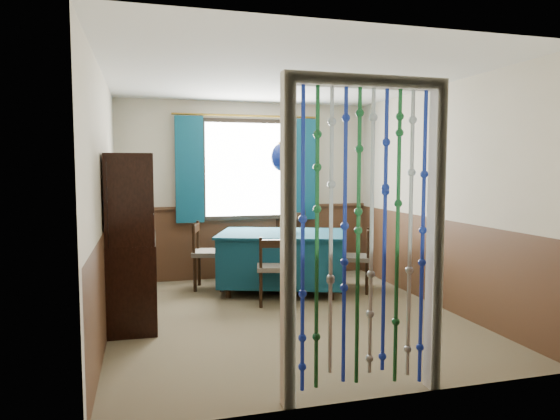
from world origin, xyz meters
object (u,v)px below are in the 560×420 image
object	(u,v)px
chair_near	(275,268)
chair_right	(357,258)
pendant_lamp	(282,157)
dining_table	(282,257)
chair_left	(207,253)
vase_sideboard	(138,226)
vase_table	(288,225)
chair_far	(288,243)
sideboard	(133,263)
bowl_shelf	(137,208)

from	to	relation	value
chair_near	chair_right	bearing A→B (deg)	28.76
chair_near	pendant_lamp	xyz separation A→B (m)	(0.25, 0.60, 1.28)
dining_table	chair_left	size ratio (longest dim) A/B	2.11
vase_sideboard	chair_near	bearing A→B (deg)	-4.03
chair_right	pendant_lamp	world-z (taller)	pendant_lamp
chair_right	vase_table	world-z (taller)	vase_table
chair_far	vase_table	size ratio (longest dim) A/B	5.35
chair_near	chair_right	xyz separation A→B (m)	(1.18, 0.33, 0.00)
dining_table	sideboard	size ratio (longest dim) A/B	1.08
dining_table	chair_right	size ratio (longest dim) A/B	2.29
dining_table	chair_right	bearing A→B (deg)	3.21
sideboard	pendant_lamp	distance (m)	2.25
pendant_lamp	chair_far	bearing A→B (deg)	67.87
vase_table	vase_sideboard	size ratio (longest dim) A/B	0.92
sideboard	bowl_shelf	distance (m)	0.69
dining_table	sideboard	world-z (taller)	sideboard
vase_sideboard	chair_far	bearing A→B (deg)	30.33
chair_right	vase_sideboard	world-z (taller)	vase_sideboard
chair_far	bowl_shelf	distance (m)	2.77
chair_right	bowl_shelf	size ratio (longest dim) A/B	4.15
sideboard	vase_table	xyz separation A→B (m)	(1.89, 0.74, 0.25)
chair_far	pendant_lamp	bearing A→B (deg)	99.27
chair_left	pendant_lamp	world-z (taller)	pendant_lamp
vase_sideboard	chair_left	bearing A→B (deg)	46.14
chair_far	chair_right	bearing A→B (deg)	155.30
chair_near	vase_sideboard	size ratio (longest dim) A/B	4.07
chair_right	dining_table	bearing A→B (deg)	98.23
chair_near	chair_left	world-z (taller)	chair_left
chair_right	vase_sideboard	bearing A→B (deg)	119.59
dining_table	pendant_lamp	world-z (taller)	pendant_lamp
bowl_shelf	vase_sideboard	world-z (taller)	bowl_shelf
vase_table	bowl_shelf	size ratio (longest dim) A/B	0.93
chair_near	bowl_shelf	distance (m)	1.74
chair_left	pendant_lamp	bearing A→B (deg)	81.86
chair_far	pendant_lamp	world-z (taller)	pendant_lamp
chair_far	sideboard	xyz separation A→B (m)	(-2.08, -1.42, 0.08)
sideboard	bowl_shelf	size ratio (longest dim) A/B	8.80
chair_near	chair_far	world-z (taller)	chair_far
vase_sideboard	dining_table	bearing A→B (deg)	15.96
chair_far	chair_right	world-z (taller)	chair_far
dining_table	chair_far	size ratio (longest dim) A/B	1.91
vase_table	vase_sideboard	bearing A→B (deg)	-164.54
bowl_shelf	vase_table	bearing A→B (deg)	30.57
dining_table	chair_left	xyz separation A→B (m)	(-0.90, 0.38, 0.03)
chair_far	vase_sideboard	world-z (taller)	vase_sideboard
chair_right	bowl_shelf	distance (m)	2.89
dining_table	chair_near	xyz separation A→B (m)	(-0.25, -0.60, -0.01)
dining_table	vase_sideboard	world-z (taller)	vase_sideboard
chair_near	pendant_lamp	bearing A→B (deg)	80.39
vase_table	chair_near	bearing A→B (deg)	-118.73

